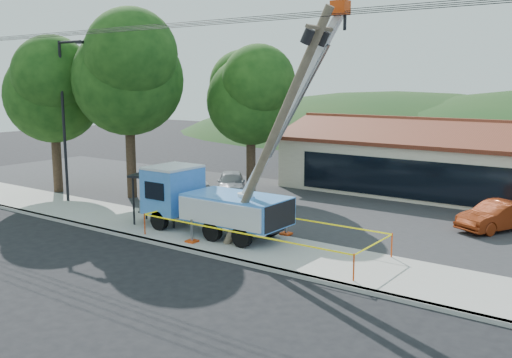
{
  "coord_description": "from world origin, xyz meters",
  "views": [
    {
      "loc": [
        13.18,
        -14.38,
        6.84
      ],
      "look_at": [
        -0.83,
        5.0,
        2.73
      ],
      "focal_mm": 40.0,
      "sensor_mm": 36.0,
      "label": 1
    }
  ],
  "objects_px": {
    "car_silver": "(231,196)",
    "car_red": "(496,232)",
    "utility_truck": "(211,199)",
    "car_white": "(176,195)",
    "bus_shelter": "(160,187)",
    "leaning_pole": "(279,124)"
  },
  "relations": [
    {
      "from": "utility_truck",
      "to": "bus_shelter",
      "type": "height_order",
      "value": "utility_truck"
    },
    {
      "from": "utility_truck",
      "to": "car_silver",
      "type": "distance_m",
      "value": 9.16
    },
    {
      "from": "bus_shelter",
      "to": "car_silver",
      "type": "bearing_deg",
      "value": 86.41
    },
    {
      "from": "car_red",
      "to": "car_white",
      "type": "distance_m",
      "value": 18.18
    },
    {
      "from": "utility_truck",
      "to": "car_silver",
      "type": "relative_size",
      "value": 2.42
    },
    {
      "from": "leaning_pole",
      "to": "bus_shelter",
      "type": "xyz_separation_m",
      "value": [
        -7.3,
        0.88,
        -3.37
      ]
    },
    {
      "from": "utility_truck",
      "to": "car_white",
      "type": "distance_m",
      "value": 9.92
    },
    {
      "from": "car_silver",
      "to": "car_red",
      "type": "distance_m",
      "value": 15.08
    },
    {
      "from": "utility_truck",
      "to": "car_white",
      "type": "xyz_separation_m",
      "value": [
        -7.81,
        5.88,
        -1.69
      ]
    },
    {
      "from": "car_red",
      "to": "car_white",
      "type": "xyz_separation_m",
      "value": [
        -18.04,
        -2.26,
        0.0
      ]
    },
    {
      "from": "leaning_pole",
      "to": "car_silver",
      "type": "relative_size",
      "value": 2.27
    },
    {
      "from": "leaning_pole",
      "to": "car_silver",
      "type": "height_order",
      "value": "leaning_pole"
    },
    {
      "from": "utility_truck",
      "to": "car_red",
      "type": "xyz_separation_m",
      "value": [
        10.23,
        8.14,
        -1.69
      ]
    },
    {
      "from": "car_silver",
      "to": "car_white",
      "type": "distance_m",
      "value": 3.42
    },
    {
      "from": "bus_shelter",
      "to": "car_white",
      "type": "distance_m",
      "value": 7.81
    },
    {
      "from": "utility_truck",
      "to": "leaning_pole",
      "type": "distance_m",
      "value": 5.6
    },
    {
      "from": "car_silver",
      "to": "car_white",
      "type": "bearing_deg",
      "value": 172.3
    },
    {
      "from": "car_red",
      "to": "car_white",
      "type": "bearing_deg",
      "value": -146.03
    },
    {
      "from": "bus_shelter",
      "to": "car_silver",
      "type": "xyz_separation_m",
      "value": [
        -1.77,
        7.64,
        -1.88
      ]
    },
    {
      "from": "bus_shelter",
      "to": "car_red",
      "type": "xyz_separation_m",
      "value": [
        13.31,
        8.19,
        -1.88
      ]
    },
    {
      "from": "car_silver",
      "to": "car_red",
      "type": "relative_size",
      "value": 1.02
    },
    {
      "from": "utility_truck",
      "to": "car_red",
      "type": "distance_m",
      "value": 13.18
    }
  ]
}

